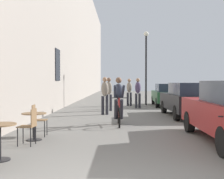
% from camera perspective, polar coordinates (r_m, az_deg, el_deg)
% --- Properties ---
extents(building_facade_left, '(0.54, 68.00, 11.80)m').
position_cam_1_polar(building_facade_left, '(18.35, -10.21, 15.25)').
color(building_facade_left, gray).
rests_on(building_facade_left, ground_plane).
extents(cafe_table_near, '(0.64, 0.64, 0.72)m').
position_cam_1_polar(cafe_table_near, '(6.06, -21.53, -8.27)').
color(cafe_table_near, black).
rests_on(cafe_table_near, ground_plane).
extents(cafe_table_mid, '(0.64, 0.64, 0.72)m').
position_cam_1_polar(cafe_table_mid, '(7.84, -15.32, -6.01)').
color(cafe_table_mid, black).
rests_on(cafe_table_mid, ground_plane).
extents(cafe_chair_mid_toward_street, '(0.40, 0.40, 0.89)m').
position_cam_1_polar(cafe_chair_mid_toward_street, '(8.39, -14.71, -5.53)').
color(cafe_chair_mid_toward_street, black).
rests_on(cafe_chair_mid_toward_street, ground_plane).
extents(cafe_chair_mid_toward_wall, '(0.41, 0.41, 0.89)m').
position_cam_1_polar(cafe_chair_mid_toward_wall, '(7.24, -16.14, -6.66)').
color(cafe_chair_mid_toward_wall, black).
rests_on(cafe_chair_mid_toward_wall, ground_plane).
extents(cyclist_on_bicycle, '(0.52, 1.76, 1.74)m').
position_cam_1_polar(cyclist_on_bicycle, '(10.24, 1.36, -2.57)').
color(cyclist_on_bicycle, black).
rests_on(cyclist_on_bicycle, ground_plane).
extents(pedestrian_near, '(0.37, 0.28, 1.77)m').
position_cam_1_polar(pedestrian_near, '(13.37, -1.44, -0.79)').
color(pedestrian_near, '#26262D').
rests_on(pedestrian_near, ground_plane).
extents(pedestrian_mid, '(0.37, 0.29, 1.77)m').
position_cam_1_polar(pedestrian_mid, '(15.15, -0.63, -0.51)').
color(pedestrian_mid, '#26262D').
rests_on(pedestrian_mid, ground_plane).
extents(pedestrian_far, '(0.38, 0.30, 1.76)m').
position_cam_1_polar(pedestrian_far, '(16.67, 5.20, -0.35)').
color(pedestrian_far, '#26262D').
rests_on(pedestrian_far, ground_plane).
extents(pedestrian_furthest, '(0.38, 0.29, 1.75)m').
position_cam_1_polar(pedestrian_furthest, '(18.31, 3.47, -0.20)').
color(pedestrian_furthest, '#26262D').
rests_on(pedestrian_furthest, ground_plane).
extents(street_lamp, '(0.32, 0.32, 4.90)m').
position_cam_1_polar(street_lamp, '(19.23, 6.83, 6.20)').
color(street_lamp, black).
rests_on(street_lamp, ground_plane).
extents(parked_car_second, '(1.87, 4.27, 1.51)m').
position_cam_1_polar(parked_car_second, '(13.02, 15.01, -1.87)').
color(parked_car_second, black).
rests_on(parked_car_second, ground_plane).
extents(parked_car_third, '(1.78, 4.05, 1.43)m').
position_cam_1_polar(parked_car_third, '(18.53, 10.99, -0.97)').
color(parked_car_third, '#23512D').
rests_on(parked_car_third, ground_plane).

